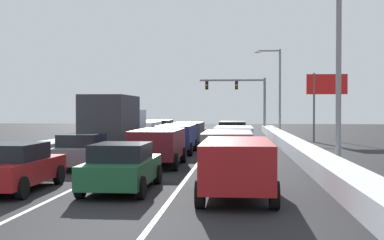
{
  "coord_description": "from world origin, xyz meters",
  "views": [
    {
      "loc": [
        3.63,
        -8.91,
        2.56
      ],
      "look_at": [
        -0.63,
        38.88,
        1.63
      ],
      "focal_mm": 48.81,
      "sensor_mm": 36.0,
      "label": 1
    }
  ],
  "objects_px": {
    "suv_red_right_lane_nearest": "(237,163)",
    "suv_black_left_lane_fifth": "(159,127)",
    "suv_charcoal_center_lane_fourth": "(189,131)",
    "roadside_sign_right": "(327,92)",
    "sedan_red_left_lane_nearest": "(14,167)",
    "traffic_light_gantry": "(244,93)",
    "sedan_white_right_lane_fourth": "(237,137)",
    "suv_maroon_center_lane_second": "(158,144)",
    "street_lamp_right_near": "(329,58)",
    "sedan_tan_center_lane_fifth": "(193,131)",
    "suv_navy_center_lane_third": "(177,136)",
    "street_lamp_right_mid": "(276,84)",
    "sedan_green_center_lane_nearest": "(122,167)",
    "sedan_gray_left_lane_second": "(83,151)",
    "suv_silver_right_lane_third": "(234,139)",
    "box_truck_left_lane_third": "(114,121)",
    "suv_gray_right_lane_second": "(228,147)"
  },
  "relations": [
    {
      "from": "sedan_white_right_lane_fourth",
      "to": "suv_navy_center_lane_third",
      "type": "xyz_separation_m",
      "value": [
        -3.55,
        -3.67,
        0.25
      ]
    },
    {
      "from": "sedan_tan_center_lane_fifth",
      "to": "suv_black_left_lane_fifth",
      "type": "relative_size",
      "value": 0.92
    },
    {
      "from": "sedan_green_center_lane_nearest",
      "to": "traffic_light_gantry",
      "type": "relative_size",
      "value": 0.6
    },
    {
      "from": "street_lamp_right_near",
      "to": "roadside_sign_right",
      "type": "distance_m",
      "value": 20.83
    },
    {
      "from": "sedan_tan_center_lane_fifth",
      "to": "sedan_gray_left_lane_second",
      "type": "relative_size",
      "value": 1.0
    },
    {
      "from": "suv_silver_right_lane_third",
      "to": "street_lamp_right_near",
      "type": "xyz_separation_m",
      "value": [
        3.92,
        -5.88,
        3.65
      ]
    },
    {
      "from": "street_lamp_right_mid",
      "to": "traffic_light_gantry",
      "type": "bearing_deg",
      "value": 112.1
    },
    {
      "from": "sedan_green_center_lane_nearest",
      "to": "sedan_white_right_lane_fourth",
      "type": "bearing_deg",
      "value": 78.61
    },
    {
      "from": "sedan_tan_center_lane_fifth",
      "to": "suv_black_left_lane_fifth",
      "type": "bearing_deg",
      "value": 145.59
    },
    {
      "from": "suv_silver_right_lane_third",
      "to": "street_lamp_right_mid",
      "type": "xyz_separation_m",
      "value": [
        3.99,
        24.7,
        4.08
      ]
    },
    {
      "from": "suv_charcoal_center_lane_fourth",
      "to": "roadside_sign_right",
      "type": "height_order",
      "value": "roadside_sign_right"
    },
    {
      "from": "sedan_red_left_lane_nearest",
      "to": "traffic_light_gantry",
      "type": "relative_size",
      "value": 0.6
    },
    {
      "from": "suv_charcoal_center_lane_fourth",
      "to": "sedan_tan_center_lane_fifth",
      "type": "xyz_separation_m",
      "value": [
        -0.22,
        6.33,
        -0.25
      ]
    },
    {
      "from": "street_lamp_right_mid",
      "to": "roadside_sign_right",
      "type": "bearing_deg",
      "value": -72.02
    },
    {
      "from": "suv_charcoal_center_lane_fourth",
      "to": "suv_black_left_lane_fifth",
      "type": "xyz_separation_m",
      "value": [
        -3.47,
        8.55,
        0.0
      ]
    },
    {
      "from": "sedan_tan_center_lane_fifth",
      "to": "traffic_light_gantry",
      "type": "bearing_deg",
      "value": 75.07
    },
    {
      "from": "suv_charcoal_center_lane_fourth",
      "to": "street_lamp_right_mid",
      "type": "height_order",
      "value": "street_lamp_right_mid"
    },
    {
      "from": "box_truck_left_lane_third",
      "to": "suv_gray_right_lane_second",
      "type": "bearing_deg",
      "value": -50.0
    },
    {
      "from": "suv_red_right_lane_nearest",
      "to": "suv_gray_right_lane_second",
      "type": "distance_m",
      "value": 6.29
    },
    {
      "from": "suv_charcoal_center_lane_fourth",
      "to": "sedan_red_left_lane_nearest",
      "type": "relative_size",
      "value": 1.09
    },
    {
      "from": "sedan_tan_center_lane_fifth",
      "to": "street_lamp_right_mid",
      "type": "height_order",
      "value": "street_lamp_right_mid"
    },
    {
      "from": "suv_red_right_lane_nearest",
      "to": "sedan_white_right_lane_fourth",
      "type": "distance_m",
      "value": 18.9
    },
    {
      "from": "sedan_green_center_lane_nearest",
      "to": "suv_navy_center_lane_third",
      "type": "relative_size",
      "value": 0.92
    },
    {
      "from": "suv_silver_right_lane_third",
      "to": "sedan_red_left_lane_nearest",
      "type": "xyz_separation_m",
      "value": [
        -6.8,
        -11.68,
        -0.25
      ]
    },
    {
      "from": "sedan_white_right_lane_fourth",
      "to": "suv_maroon_center_lane_second",
      "type": "distance_m",
      "value": 11.29
    },
    {
      "from": "suv_gray_right_lane_second",
      "to": "sedan_tan_center_lane_fifth",
      "type": "height_order",
      "value": "suv_gray_right_lane_second"
    },
    {
      "from": "suv_red_right_lane_nearest",
      "to": "suv_black_left_lane_fifth",
      "type": "xyz_separation_m",
      "value": [
        -6.97,
        30.42,
        0.0
      ]
    },
    {
      "from": "suv_red_right_lane_nearest",
      "to": "sedan_red_left_lane_nearest",
      "type": "bearing_deg",
      "value": 174.27
    },
    {
      "from": "suv_silver_right_lane_third",
      "to": "sedan_green_center_lane_nearest",
      "type": "bearing_deg",
      "value": -106.79
    },
    {
      "from": "suv_navy_center_lane_third",
      "to": "sedan_red_left_lane_nearest",
      "type": "bearing_deg",
      "value": -103.28
    },
    {
      "from": "suv_red_right_lane_nearest",
      "to": "suv_charcoal_center_lane_fourth",
      "type": "relative_size",
      "value": 1.0
    },
    {
      "from": "suv_gray_right_lane_second",
      "to": "box_truck_left_lane_third",
      "type": "bearing_deg",
      "value": 130.0
    },
    {
      "from": "suv_charcoal_center_lane_fourth",
      "to": "traffic_light_gantry",
      "type": "distance_m",
      "value": 23.48
    },
    {
      "from": "roadside_sign_right",
      "to": "suv_maroon_center_lane_second",
      "type": "bearing_deg",
      "value": -119.34
    },
    {
      "from": "box_truck_left_lane_third",
      "to": "sedan_white_right_lane_fourth",
      "type": "bearing_deg",
      "value": 33.72
    },
    {
      "from": "box_truck_left_lane_third",
      "to": "suv_navy_center_lane_third",
      "type": "bearing_deg",
      "value": 16.37
    },
    {
      "from": "suv_red_right_lane_nearest",
      "to": "sedan_white_right_lane_fourth",
      "type": "xyz_separation_m",
      "value": [
        -0.04,
        18.9,
        -0.25
      ]
    },
    {
      "from": "traffic_light_gantry",
      "to": "suv_charcoal_center_lane_fourth",
      "type": "bearing_deg",
      "value": -100.37
    },
    {
      "from": "suv_silver_right_lane_third",
      "to": "box_truck_left_lane_third",
      "type": "bearing_deg",
      "value": 165.05
    },
    {
      "from": "sedan_gray_left_lane_second",
      "to": "street_lamp_right_mid",
      "type": "distance_m",
      "value": 32.01
    },
    {
      "from": "suv_navy_center_lane_third",
      "to": "suv_red_right_lane_nearest",
      "type": "bearing_deg",
      "value": -76.75
    },
    {
      "from": "sedan_green_center_lane_nearest",
      "to": "sedan_red_left_lane_nearest",
      "type": "distance_m",
      "value": 3.4
    },
    {
      "from": "sedan_white_right_lane_fourth",
      "to": "sedan_red_left_lane_nearest",
      "type": "distance_m",
      "value": 19.49
    },
    {
      "from": "sedan_green_center_lane_nearest",
      "to": "sedan_tan_center_lane_fifth",
      "type": "distance_m",
      "value": 27.15
    },
    {
      "from": "suv_silver_right_lane_third",
      "to": "sedan_red_left_lane_nearest",
      "type": "height_order",
      "value": "suv_silver_right_lane_third"
    },
    {
      "from": "suv_red_right_lane_nearest",
      "to": "suv_navy_center_lane_third",
      "type": "height_order",
      "value": "same"
    },
    {
      "from": "sedan_tan_center_lane_fifth",
      "to": "suv_silver_right_lane_third",
      "type": "bearing_deg",
      "value": -77.48
    },
    {
      "from": "traffic_light_gantry",
      "to": "suv_black_left_lane_fifth",
      "type": "bearing_deg",
      "value": -118.14
    },
    {
      "from": "sedan_green_center_lane_nearest",
      "to": "roadside_sign_right",
      "type": "distance_m",
      "value": 28.3
    },
    {
      "from": "suv_gray_right_lane_second",
      "to": "box_truck_left_lane_third",
      "type": "distance_m",
      "value": 10.4
    }
  ]
}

